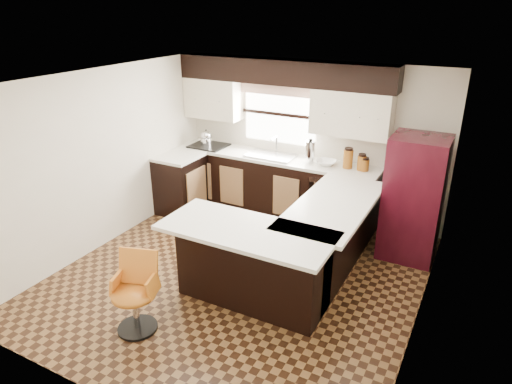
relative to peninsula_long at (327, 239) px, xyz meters
The scene contains 30 objects.
floor 1.18m from the peninsula_long, 145.22° to the right, with size 4.40×4.40×0.00m, color #49301A.
ceiling 2.24m from the peninsula_long, 145.22° to the right, with size 4.40×4.40×0.00m, color silver.
wall_back 1.96m from the peninsula_long, 119.74° to the left, with size 4.40×4.40×0.00m, color beige.
wall_front 3.06m from the peninsula_long, 107.67° to the right, with size 4.40×4.40×0.00m, color beige.
wall_left 3.15m from the peninsula_long, 168.23° to the right, with size 4.40×4.40×0.00m, color beige.
wall_right 1.55m from the peninsula_long, 27.51° to the right, with size 4.40×4.40×0.00m, color beige.
base_cab_back 1.86m from the peninsula_long, 136.64° to the left, with size 3.30×0.60×0.90m, color black.
base_cab_left 2.77m from the peninsula_long, 166.97° to the left, with size 0.60×0.70×0.90m, color black.
counter_back 1.92m from the peninsula_long, 136.64° to the left, with size 3.30×0.60×0.04m, color silver.
counter_left 2.81m from the peninsula_long, 166.97° to the left, with size 0.60×0.70×0.04m, color silver.
soffit 2.60m from the peninsula_long, 132.88° to the left, with size 3.40×0.35×0.36m, color black.
upper_cab_left 3.15m from the peninsula_long, 150.95° to the left, with size 0.94×0.35×0.64m, color beige.
upper_cab_right 1.90m from the peninsula_long, 98.93° to the left, with size 1.14×0.35×0.64m, color beige.
window_pane 2.36m from the peninsula_long, 132.00° to the left, with size 1.20×0.02×0.90m, color white.
valance 2.54m from the peninsula_long, 132.74° to the left, with size 1.30×0.06×0.18m, color #D19B93.
sink 1.95m from the peninsula_long, 138.13° to the left, with size 0.75×0.45×0.03m, color #B2B2B7.
dishwasher 1.05m from the peninsula_long, 109.47° to the left, with size 0.58×0.03×0.78m, color black.
cooktop 2.89m from the peninsula_long, 153.80° to the left, with size 0.58×0.50×0.03m, color black.
peninsula_long is the anchor object (origin of this frame).
peninsula_return 1.11m from the peninsula_long, 118.30° to the right, with size 1.65×0.60×0.90m, color black.
counter_pen_long 0.48m from the peninsula_long, ahead, with size 0.84×1.95×0.04m, color silver.
counter_pen_return 1.29m from the peninsula_long, 117.10° to the right, with size 1.89×0.84×0.04m, color silver.
refrigerator 1.28m from the peninsula_long, 47.63° to the left, with size 0.70×0.68×1.64m, color #370913.
bar_chair 2.41m from the peninsula_long, 124.07° to the right, with size 0.45×0.45×0.85m, color #C76C1D, non-canonical shape.
kettle 2.95m from the peninsula_long, 154.17° to the left, with size 0.19×0.19×0.26m, color silver, non-canonical shape.
percolator 1.63m from the peninsula_long, 120.97° to the left, with size 0.15×0.15×0.33m, color silver.
mixing_bowl 1.47m from the peninsula_long, 111.51° to the left, with size 0.29×0.29×0.07m, color white.
canister_large 1.45m from the peninsula_long, 98.23° to the left, with size 0.14×0.14×0.27m, color brown.
canister_med 1.43m from the peninsula_long, 89.39° to the left, with size 0.12×0.12×0.21m, color brown.
canister_small 1.42m from the peninsula_long, 87.57° to the left, with size 0.13×0.13×0.17m, color brown.
Camera 1 is at (2.45, -4.20, 3.17)m, focal length 32.00 mm.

